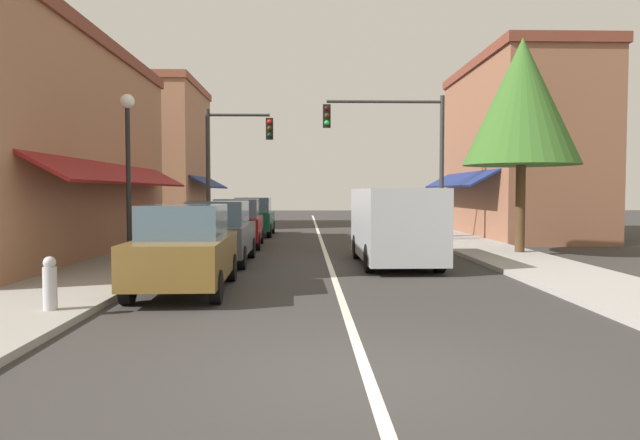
{
  "coord_description": "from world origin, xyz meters",
  "views": [
    {
      "loc": [
        -0.69,
        -6.36,
        2.03
      ],
      "look_at": [
        -0.13,
        15.07,
        1.0
      ],
      "focal_mm": 32.94,
      "sensor_mm": 36.0,
      "label": 1
    }
  ],
  "objects_px": {
    "parked_car_far_left": "(254,217)",
    "street_lamp_left_near": "(128,151)",
    "parked_car_nearest_left": "(185,249)",
    "parked_car_third_left": "(237,223)",
    "traffic_signal_mast_arm": "(401,143)",
    "fire_hydrant": "(50,283)",
    "van_in_lane": "(394,224)",
    "traffic_signal_left_corner": "(230,154)",
    "tree_right_near": "(522,102)",
    "parked_car_second_left": "(219,233)"
  },
  "relations": [
    {
      "from": "traffic_signal_mast_arm",
      "to": "parked_car_nearest_left",
      "type": "bearing_deg",
      "value": -118.76
    },
    {
      "from": "parked_car_second_left",
      "to": "parked_car_third_left",
      "type": "bearing_deg",
      "value": 90.63
    },
    {
      "from": "van_in_lane",
      "to": "parked_car_nearest_left",
      "type": "bearing_deg",
      "value": -139.28
    },
    {
      "from": "parked_car_third_left",
      "to": "fire_hydrant",
      "type": "bearing_deg",
      "value": -99.45
    },
    {
      "from": "parked_car_nearest_left",
      "to": "parked_car_third_left",
      "type": "height_order",
      "value": "same"
    },
    {
      "from": "parked_car_third_left",
      "to": "street_lamp_left_near",
      "type": "distance_m",
      "value": 7.19
    },
    {
      "from": "traffic_signal_left_corner",
      "to": "tree_right_near",
      "type": "xyz_separation_m",
      "value": [
        10.03,
        -6.64,
        1.21
      ]
    },
    {
      "from": "parked_car_second_left",
      "to": "traffic_signal_left_corner",
      "type": "xyz_separation_m",
      "value": [
        -0.75,
        8.43,
        2.76
      ]
    },
    {
      "from": "fire_hydrant",
      "to": "street_lamp_left_near",
      "type": "bearing_deg",
      "value": 93.81
    },
    {
      "from": "parked_car_far_left",
      "to": "street_lamp_left_near",
      "type": "xyz_separation_m",
      "value": [
        -2.13,
        -12.16,
        2.18
      ]
    },
    {
      "from": "parked_car_nearest_left",
      "to": "parked_car_third_left",
      "type": "bearing_deg",
      "value": 88.91
    },
    {
      "from": "traffic_signal_mast_arm",
      "to": "traffic_signal_left_corner",
      "type": "xyz_separation_m",
      "value": [
        -7.04,
        1.72,
        -0.34
      ]
    },
    {
      "from": "parked_car_far_left",
      "to": "traffic_signal_left_corner",
      "type": "xyz_separation_m",
      "value": [
        -0.82,
        -2.18,
        2.76
      ]
    },
    {
      "from": "van_in_lane",
      "to": "traffic_signal_mast_arm",
      "type": "distance_m",
      "value": 7.78
    },
    {
      "from": "parked_car_third_left",
      "to": "traffic_signal_left_corner",
      "type": "relative_size",
      "value": 0.75
    },
    {
      "from": "traffic_signal_mast_arm",
      "to": "tree_right_near",
      "type": "xyz_separation_m",
      "value": [
        2.99,
        -4.92,
        0.87
      ]
    },
    {
      "from": "parked_car_third_left",
      "to": "traffic_signal_mast_arm",
      "type": "xyz_separation_m",
      "value": [
        6.33,
        1.71,
        3.1
      ]
    },
    {
      "from": "parked_car_second_left",
      "to": "traffic_signal_left_corner",
      "type": "height_order",
      "value": "traffic_signal_left_corner"
    },
    {
      "from": "parked_car_nearest_left",
      "to": "parked_car_third_left",
      "type": "relative_size",
      "value": 1.0
    },
    {
      "from": "parked_car_nearest_left",
      "to": "traffic_signal_mast_arm",
      "type": "height_order",
      "value": "traffic_signal_mast_arm"
    },
    {
      "from": "van_in_lane",
      "to": "tree_right_near",
      "type": "height_order",
      "value": "tree_right_near"
    },
    {
      "from": "parked_car_second_left",
      "to": "tree_right_near",
      "type": "distance_m",
      "value": 10.25
    },
    {
      "from": "parked_car_nearest_left",
      "to": "tree_right_near",
      "type": "relative_size",
      "value": 0.6
    },
    {
      "from": "fire_hydrant",
      "to": "traffic_signal_left_corner",
      "type": "bearing_deg",
      "value": 86.55
    },
    {
      "from": "parked_car_nearest_left",
      "to": "fire_hydrant",
      "type": "xyz_separation_m",
      "value": [
        -1.69,
        -2.37,
        -0.33
      ]
    },
    {
      "from": "fire_hydrant",
      "to": "traffic_signal_mast_arm",
      "type": "bearing_deg",
      "value": 60.01
    },
    {
      "from": "parked_car_far_left",
      "to": "street_lamp_left_near",
      "type": "distance_m",
      "value": 12.53
    },
    {
      "from": "traffic_signal_mast_arm",
      "to": "fire_hydrant",
      "type": "xyz_separation_m",
      "value": [
        -7.98,
        -13.82,
        -3.43
      ]
    },
    {
      "from": "parked_car_far_left",
      "to": "street_lamp_left_near",
      "type": "bearing_deg",
      "value": -99.97
    },
    {
      "from": "parked_car_far_left",
      "to": "traffic_signal_mast_arm",
      "type": "height_order",
      "value": "traffic_signal_mast_arm"
    },
    {
      "from": "parked_car_second_left",
      "to": "parked_car_third_left",
      "type": "relative_size",
      "value": 0.99
    },
    {
      "from": "traffic_signal_left_corner",
      "to": "parked_car_third_left",
      "type": "bearing_deg",
      "value": -78.33
    },
    {
      "from": "parked_car_third_left",
      "to": "traffic_signal_left_corner",
      "type": "height_order",
      "value": "traffic_signal_left_corner"
    },
    {
      "from": "traffic_signal_mast_arm",
      "to": "fire_hydrant",
      "type": "bearing_deg",
      "value": -119.99
    },
    {
      "from": "parked_car_far_left",
      "to": "parked_car_third_left",
      "type": "bearing_deg",
      "value": -91.19
    },
    {
      "from": "traffic_signal_mast_arm",
      "to": "street_lamp_left_near",
      "type": "bearing_deg",
      "value": -135.33
    },
    {
      "from": "street_lamp_left_near",
      "to": "traffic_signal_mast_arm",
      "type": "bearing_deg",
      "value": 44.67
    },
    {
      "from": "parked_car_nearest_left",
      "to": "street_lamp_left_near",
      "type": "relative_size",
      "value": 0.92
    },
    {
      "from": "parked_car_nearest_left",
      "to": "parked_car_second_left",
      "type": "height_order",
      "value": "same"
    },
    {
      "from": "parked_car_second_left",
      "to": "traffic_signal_left_corner",
      "type": "distance_m",
      "value": 8.9
    },
    {
      "from": "parked_car_nearest_left",
      "to": "tree_right_near",
      "type": "height_order",
      "value": "tree_right_near"
    },
    {
      "from": "parked_car_second_left",
      "to": "traffic_signal_mast_arm",
      "type": "distance_m",
      "value": 9.71
    },
    {
      "from": "parked_car_nearest_left",
      "to": "tree_right_near",
      "type": "xyz_separation_m",
      "value": [
        9.27,
        6.53,
        3.98
      ]
    },
    {
      "from": "street_lamp_left_near",
      "to": "tree_right_near",
      "type": "distance_m",
      "value": 11.95
    },
    {
      "from": "parked_car_third_left",
      "to": "street_lamp_left_near",
      "type": "relative_size",
      "value": 0.92
    },
    {
      "from": "parked_car_far_left",
      "to": "traffic_signal_mast_arm",
      "type": "distance_m",
      "value": 7.97
    },
    {
      "from": "parked_car_far_left",
      "to": "street_lamp_left_near",
      "type": "relative_size",
      "value": 0.91
    },
    {
      "from": "parked_car_nearest_left",
      "to": "tree_right_near",
      "type": "bearing_deg",
      "value": 33.81
    },
    {
      "from": "parked_car_second_left",
      "to": "fire_hydrant",
      "type": "xyz_separation_m",
      "value": [
        -1.69,
        -7.11,
        -0.33
      ]
    },
    {
      "from": "fire_hydrant",
      "to": "van_in_lane",
      "type": "bearing_deg",
      "value": 45.39
    }
  ]
}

